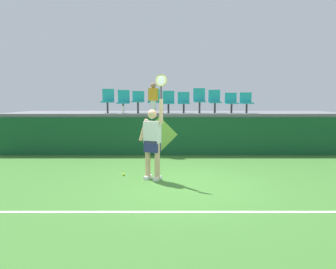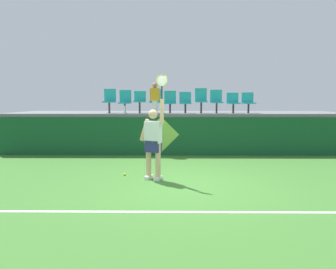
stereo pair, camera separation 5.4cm
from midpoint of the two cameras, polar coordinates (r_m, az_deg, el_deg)
The scene contains 19 objects.
ground_plane at distance 6.88m, azimuth 3.07°, elevation -9.62°, with size 40.00×40.00×0.00m, color #3D752D.
court_back_wall at distance 10.43m, azimuth 2.21°, elevation -0.33°, with size 12.92×0.20×1.34m, color #144C28.
spectator_platform at distance 11.83m, azimuth 2.03°, elevation 4.05°, with size 12.92×3.04×0.12m, color slate.
court_baseline_stripe at distance 5.27m, azimuth 3.89°, elevation -14.72°, with size 11.63×0.08×0.01m, color white.
tennis_player at distance 7.12m, azimuth -2.63°, elevation -1.10°, with size 0.70×0.39×2.53m.
tennis_ball at distance 7.73m, azimuth -8.21°, elevation -7.63°, with size 0.07×0.07×0.07m, color #D1E533.
water_bottle at distance 10.61m, azimuth -8.26°, elevation 4.78°, with size 0.07×0.07×0.28m, color white.
stadium_chair_0 at distance 11.27m, azimuth -11.10°, elevation 6.64°, with size 0.44×0.42×0.90m.
stadium_chair_1 at distance 11.16m, azimuth -8.16°, elevation 6.52°, with size 0.44×0.42×0.86m.
stadium_chair_2 at distance 11.08m, azimuth -5.34°, elevation 6.62°, with size 0.44×0.42×0.82m.
stadium_chair_3 at distance 11.05m, azimuth -2.30°, elevation 6.72°, with size 0.44×0.42×0.88m.
stadium_chair_4 at distance 11.03m, azimuth 0.55°, elevation 6.50°, with size 0.44×0.42×0.83m.
stadium_chair_5 at distance 11.04m, azimuth 3.51°, elevation 6.41°, with size 0.44×0.42×0.79m.
stadium_chair_6 at distance 11.10m, azimuth 6.56°, elevation 6.80°, with size 0.44×0.42×0.92m.
stadium_chair_7 at distance 11.17m, azimuth 9.48°, elevation 6.56°, with size 0.44×0.42×0.86m.
stadium_chair_8 at distance 11.27m, azimuth 12.60°, elevation 6.22°, with size 0.44×0.42×0.76m.
stadium_chair_9 at distance 11.40m, azimuth 15.38°, elevation 6.17°, with size 0.44×0.42×0.76m.
spectator_0 at distance 10.61m, azimuth -2.42°, elevation 7.17°, with size 0.34×0.20×1.09m.
wall_signage_mount at distance 10.42m, azimuth -1.18°, elevation -4.05°, with size 1.27×0.01×1.38m.
Camera 2 is at (-0.27, -6.61, 1.91)m, focal length 31.50 mm.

